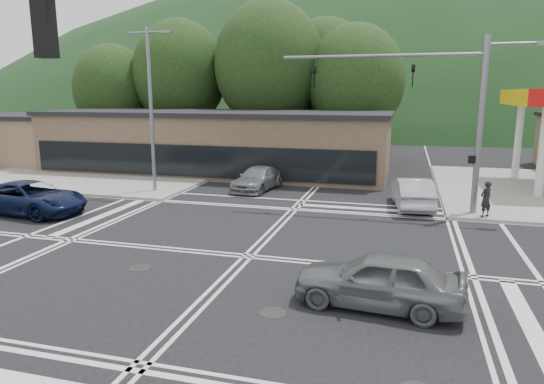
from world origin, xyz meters
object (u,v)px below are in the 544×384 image
(car_blue_west, at_px, (30,198))
(car_queue_b, at_px, (372,167))
(car_grey_center, at_px, (379,279))
(car_northbound, at_px, (258,179))
(car_queue_a, at_px, (412,193))
(pedestrian, at_px, (486,199))

(car_blue_west, height_order, car_queue_b, car_blue_west)
(car_grey_center, bearing_deg, car_northbound, -146.22)
(car_northbound, bearing_deg, car_queue_a, -8.22)
(car_queue_a, height_order, car_queue_b, car_queue_a)
(car_queue_a, bearing_deg, car_grey_center, 78.46)
(car_queue_a, height_order, pedestrian, pedestrian)
(car_grey_center, bearing_deg, car_blue_west, -104.73)
(car_blue_west, relative_size, car_northbound, 1.19)
(car_queue_b, bearing_deg, pedestrian, 126.73)
(car_queue_a, distance_m, car_northbound, 8.94)
(car_blue_west, xyz_separation_m, car_queue_b, (14.65, 14.51, -0.06))
(car_queue_a, bearing_deg, car_blue_west, 11.98)
(car_queue_a, xyz_separation_m, pedestrian, (3.10, -1.50, 0.19))
(car_grey_center, distance_m, car_queue_a, 11.90)
(car_blue_west, relative_size, car_queue_b, 1.34)
(pedestrian, bearing_deg, car_northbound, -58.04)
(car_queue_a, xyz_separation_m, car_queue_b, (-2.54, 8.59, -0.06))
(car_grey_center, height_order, car_northbound, car_grey_center)
(car_blue_west, xyz_separation_m, car_northbound, (8.56, 8.27, -0.10))
(car_grey_center, relative_size, car_queue_b, 1.09)
(car_northbound, height_order, pedestrian, pedestrian)
(car_queue_b, distance_m, pedestrian, 11.56)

